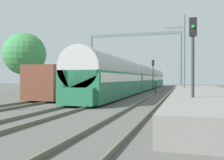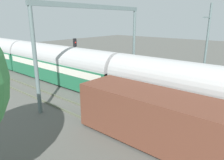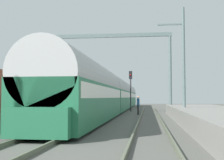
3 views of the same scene
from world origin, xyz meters
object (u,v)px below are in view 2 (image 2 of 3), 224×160
Objects in this scene: person_crossing at (126,77)px; catenary_gantry at (96,31)px; passenger_train at (59,64)px; railway_signal_far at (75,53)px; freight_car at (192,130)px.

catenary_gantry is at bearing 64.37° from person_crossing.
passenger_train is 10.70× the size of railway_signal_far.
passenger_train is 28.44× the size of person_crossing.
freight_car is at bearing -111.27° from catenary_gantry.
person_crossing is 5.61m from catenary_gantry.
catenary_gantry is at bearing -110.33° from railway_signal_far.
freight_car is 16.65m from railway_signal_far.
person_crossing is (6.99, 9.08, -0.44)m from freight_car.
freight_car is 1.05× the size of catenary_gantry.
railway_signal_far reaches higher than passenger_train.
person_crossing is (2.98, -6.97, -0.94)m from passenger_train.
freight_car is 11.81m from catenary_gantry.
passenger_train is 2.23m from railway_signal_far.
railway_signal_far reaches higher than freight_car.
catenary_gantry is (-2.98, 1.22, 4.60)m from person_crossing.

